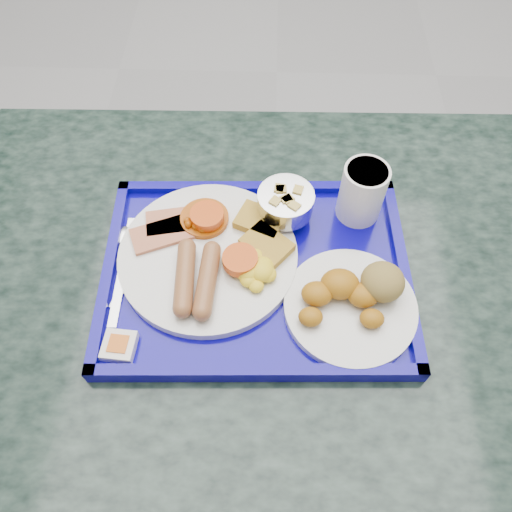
{
  "coord_description": "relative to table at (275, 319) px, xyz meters",
  "views": [
    {
      "loc": [
        -0.03,
        -1.13,
        1.33
      ],
      "look_at": [
        -0.04,
        -0.74,
        0.73
      ],
      "focal_mm": 35.0,
      "sensor_mm": 36.0,
      "label": 1
    }
  ],
  "objects": [
    {
      "name": "bread_plate",
      "position": [
        0.11,
        -0.07,
        0.21
      ],
      "size": [
        0.19,
        0.19,
        0.06
      ],
      "rotation": [
        0.0,
        0.0,
        -0.03
      ],
      "color": "silver",
      "rests_on": "tray"
    },
    {
      "name": "spoon",
      "position": [
        -0.24,
        0.02,
        0.19
      ],
      "size": [
        0.07,
        0.15,
        0.01
      ],
      "rotation": [
        0.0,
        0.0,
        -0.34
      ],
      "color": "silver",
      "rests_on": "tray"
    },
    {
      "name": "knife",
      "position": [
        -0.24,
        -0.02,
        0.19
      ],
      "size": [
        0.02,
        0.19,
        0.0
      ],
      "primitive_type": "cube",
      "rotation": [
        0.0,
        0.0,
        0.01
      ],
      "color": "silver",
      "rests_on": "tray"
    },
    {
      "name": "fruit_bowl",
      "position": [
        0.01,
        0.09,
        0.23
      ],
      "size": [
        0.09,
        0.09,
        0.06
      ],
      "color": "silver",
      "rests_on": "tray"
    },
    {
      "name": "table",
      "position": [
        0.0,
        0.0,
        0.0
      ],
      "size": [
        1.09,
        0.74,
        0.68
      ],
      "rotation": [
        0.0,
        0.0,
        0.02
      ],
      "color": "slate",
      "rests_on": "floor"
    },
    {
      "name": "floor",
      "position": [
        0.01,
        0.72,
        -0.5
      ],
      "size": [
        6.0,
        6.0,
        0.0
      ],
      "primitive_type": "plane",
      "color": "gray",
      "rests_on": "ground"
    },
    {
      "name": "tray",
      "position": [
        -0.03,
        -0.01,
        0.18
      ],
      "size": [
        0.47,
        0.35,
        0.03
      ],
      "rotation": [
        0.0,
        0.0,
        0.03
      ],
      "color": "#090390",
      "rests_on": "table"
    },
    {
      "name": "main_plate",
      "position": [
        -0.1,
        0.01,
        0.2
      ],
      "size": [
        0.27,
        0.27,
        0.04
      ],
      "rotation": [
        0.0,
        0.0,
        -0.11
      ],
      "color": "silver",
      "rests_on": "tray"
    },
    {
      "name": "juice_cup",
      "position": [
        0.13,
        0.11,
        0.24
      ],
      "size": [
        0.07,
        0.07,
        0.1
      ],
      "color": "white",
      "rests_on": "tray"
    },
    {
      "name": "jam_packet",
      "position": [
        -0.22,
        -0.14,
        0.2
      ],
      "size": [
        0.05,
        0.05,
        0.02
      ],
      "rotation": [
        0.0,
        0.0,
        -0.08
      ],
      "color": "white",
      "rests_on": "tray"
    }
  ]
}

